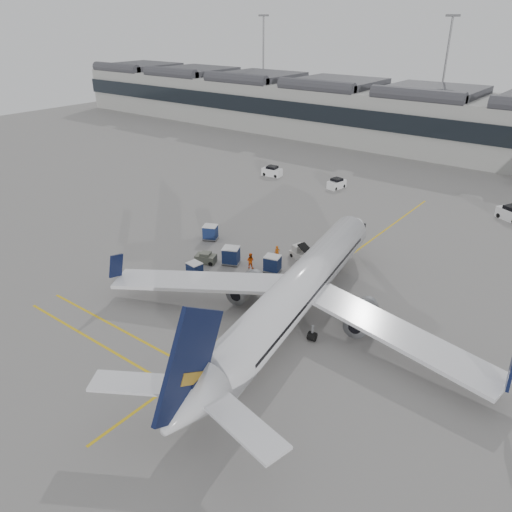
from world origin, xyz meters
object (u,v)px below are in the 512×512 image
Objects in this scene: airliner_main at (295,293)px; pushback_tug at (206,258)px; ramp_agent_a at (277,253)px; baggage_cart_a at (272,263)px; ramp_agent_b at (250,261)px; belt_loader at (304,255)px.

pushback_tug is at bearing 154.46° from airliner_main.
airliner_main reaches higher than ramp_agent_a.
airliner_main is at bearing -87.39° from ramp_agent_a.
baggage_cart_a is 1.16× the size of ramp_agent_b.
belt_loader is at bearing 20.82° from pushback_tug.
ramp_agent_b is at bearing -107.32° from belt_loader.
ramp_agent_b is (-1.12, -3.53, 0.05)m from ramp_agent_a.
baggage_cart_a is at bearing -103.85° from ramp_agent_a.
belt_loader is 11.15m from pushback_tug.
baggage_cart_a is 3.05m from ramp_agent_a.
belt_loader reaches higher than ramp_agent_b.
ramp_agent_a is (-1.32, 2.74, -0.15)m from baggage_cart_a.
belt_loader is 3.06m from ramp_agent_a.
baggage_cart_a is 7.78m from pushback_tug.
pushback_tug is (-8.32, -7.43, 0.02)m from belt_loader.
pushback_tug is (-5.92, -5.55, -0.29)m from ramp_agent_a.
belt_loader is at bearing -140.40° from ramp_agent_b.
baggage_cart_a is at bearing 0.24° from pushback_tug.
pushback_tug is at bearing 5.53° from ramp_agent_b.
belt_loader reaches higher than ramp_agent_a.
airliner_main is 21.69× the size of ramp_agent_b.
ramp_agent_a is at bearing 22.20° from pushback_tug.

